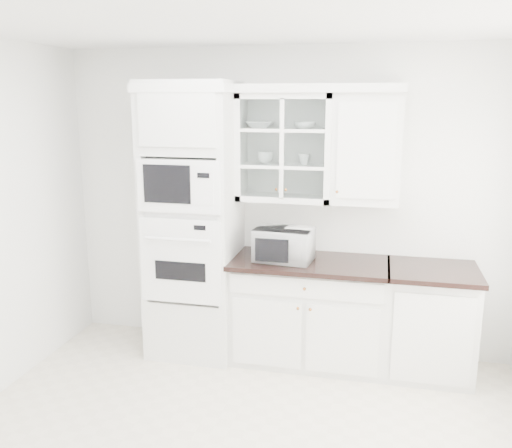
# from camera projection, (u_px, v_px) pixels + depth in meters

# --- Properties ---
(room_shell) EXTENTS (4.00, 3.50, 2.70)m
(room_shell) POSITION_uv_depth(u_px,v_px,m) (249.00, 173.00, 3.50)
(room_shell) COLOR white
(room_shell) RESTS_ON ground
(oven_column) EXTENTS (0.76, 0.68, 2.40)m
(oven_column) POSITION_uv_depth(u_px,v_px,m) (193.00, 222.00, 4.73)
(oven_column) COLOR silver
(oven_column) RESTS_ON ground
(base_cabinet_run) EXTENTS (1.32, 0.67, 0.92)m
(base_cabinet_run) POSITION_uv_depth(u_px,v_px,m) (309.00, 310.00, 4.70)
(base_cabinet_run) COLOR silver
(base_cabinet_run) RESTS_ON ground
(extra_base_cabinet) EXTENTS (0.72, 0.67, 0.92)m
(extra_base_cabinet) POSITION_uv_depth(u_px,v_px,m) (429.00, 321.00, 4.47)
(extra_base_cabinet) COLOR silver
(extra_base_cabinet) RESTS_ON ground
(upper_cabinet_glass) EXTENTS (0.80, 0.33, 0.90)m
(upper_cabinet_glass) POSITION_uv_depth(u_px,v_px,m) (285.00, 148.00, 4.57)
(upper_cabinet_glass) COLOR silver
(upper_cabinet_glass) RESTS_ON room_shell
(upper_cabinet_solid) EXTENTS (0.55, 0.33, 0.90)m
(upper_cabinet_solid) POSITION_uv_depth(u_px,v_px,m) (367.00, 149.00, 4.42)
(upper_cabinet_solid) COLOR silver
(upper_cabinet_solid) RESTS_ON room_shell
(crown_molding) EXTENTS (2.14, 0.38, 0.07)m
(crown_molding) POSITION_uv_depth(u_px,v_px,m) (273.00, 89.00, 4.46)
(crown_molding) COLOR white
(crown_molding) RESTS_ON room_shell
(countertop_microwave) EXTENTS (0.51, 0.44, 0.28)m
(countertop_microwave) POSITION_uv_depth(u_px,v_px,m) (284.00, 244.00, 4.56)
(countertop_microwave) COLOR white
(countertop_microwave) RESTS_ON base_cabinet_run
(bowl_a) EXTENTS (0.26, 0.26, 0.06)m
(bowl_a) POSITION_uv_depth(u_px,v_px,m) (260.00, 125.00, 4.57)
(bowl_a) COLOR white
(bowl_a) RESTS_ON upper_cabinet_glass
(bowl_b) EXTENTS (0.21, 0.21, 0.06)m
(bowl_b) POSITION_uv_depth(u_px,v_px,m) (305.00, 125.00, 4.48)
(bowl_b) COLOR white
(bowl_b) RESTS_ON upper_cabinet_glass
(cup_a) EXTENTS (0.14, 0.14, 0.11)m
(cup_a) POSITION_uv_depth(u_px,v_px,m) (266.00, 157.00, 4.64)
(cup_a) COLOR white
(cup_a) RESTS_ON upper_cabinet_glass
(cup_b) EXTENTS (0.11, 0.11, 0.09)m
(cup_b) POSITION_uv_depth(u_px,v_px,m) (304.00, 159.00, 4.57)
(cup_b) COLOR white
(cup_b) RESTS_ON upper_cabinet_glass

